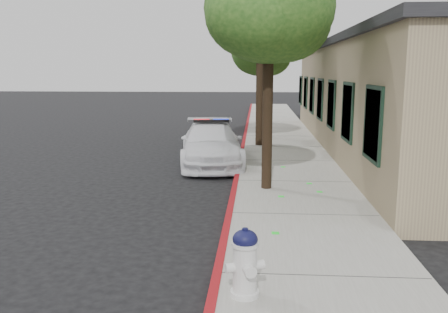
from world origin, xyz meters
TOP-DOWN VIEW (x-y plane):
  - ground at (0.00, 0.00)m, footprint 120.00×120.00m
  - sidewalk at (1.60, 3.00)m, footprint 3.20×60.00m
  - red_curb at (0.06, 3.00)m, footprint 0.14×60.00m
  - clapboard_building at (6.69, 9.00)m, footprint 7.30×20.89m
  - police_car at (-0.90, 5.90)m, footprint 2.56×5.06m
  - fire_hydrant at (0.49, -3.70)m, footprint 0.54×0.47m
  - street_tree_near at (0.89, 2.20)m, footprint 3.16×3.27m
  - street_tree_mid at (0.72, 9.34)m, footprint 3.73×3.52m
  - street_tree_far at (0.76, 11.55)m, footprint 2.66×2.66m

SIDE VIEW (x-z plane):
  - ground at x=0.00m, z-range 0.00..0.00m
  - sidewalk at x=1.60m, z-range 0.00..0.15m
  - red_curb at x=0.06m, z-range 0.00..0.16m
  - fire_hydrant at x=0.49m, z-range 0.15..1.09m
  - police_car at x=-0.90m, z-range -0.06..1.47m
  - clapboard_building at x=6.69m, z-range 0.01..4.25m
  - street_tree_far at x=0.76m, z-range 1.39..6.30m
  - street_tree_near at x=0.89m, z-range 1.58..7.37m
  - street_tree_mid at x=0.72m, z-range 1.86..8.57m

